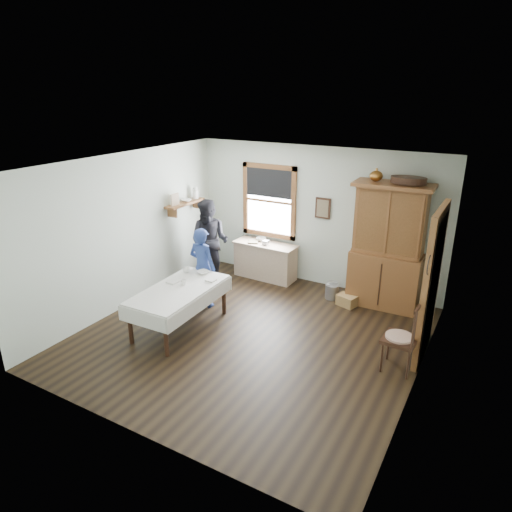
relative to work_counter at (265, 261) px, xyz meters
The scene contains 20 objects.
room 2.59m from the work_counter, 66.96° to the right, with size 5.01×5.01×2.70m.
window 1.29m from the work_counter, 103.59° to the left, with size 1.18×0.07×1.48m.
doorway 3.74m from the work_counter, 21.75° to the right, with size 0.09×1.14×2.22m.
wall_shelf 1.99m from the work_counter, 155.09° to the right, with size 0.24×1.00×0.44m.
framed_picture 1.62m from the work_counter, 13.29° to the left, with size 0.30×0.04×0.40m, color #311C11.
rug_beater 4.11m from the work_counter, 29.33° to the right, with size 0.27×0.27×0.01m, color black.
work_counter is the anchor object (origin of this frame).
china_hutch 2.55m from the work_counter, ahead, with size 1.30×0.62×2.22m, color brown.
dining_table 2.53m from the work_counter, 94.69° to the right, with size 0.92×1.75×0.70m, color silver.
spindle_chair 3.72m from the work_counter, 31.87° to the right, with size 0.48×0.48×1.04m, color #311C11.
pail 1.59m from the work_counter, ahead, with size 0.25×0.25×0.27m, color gray.
wicker_basket 1.96m from the work_counter, 12.27° to the right, with size 0.33×0.24×0.20m, color #9B7946.
woman_blue 1.72m from the work_counter, 102.55° to the right, with size 0.49×0.32×1.34m, color navy.
figure_dark 1.19m from the work_counter, 143.07° to the right, with size 0.75×0.59×1.55m, color black.
table_cup_a 2.03m from the work_counter, 104.91° to the right, with size 0.12×0.12×0.10m, color white.
table_cup_b 2.40m from the work_counter, 95.58° to the right, with size 0.09×0.09×0.09m, color white.
table_bowl 1.87m from the work_counter, 97.20° to the right, with size 0.22×0.22×0.05m, color white.
counter_book 0.53m from the work_counter, 167.03° to the right, with size 0.17×0.23×0.02m, color #6F614A.
counter_bowl 0.45m from the work_counter, 144.75° to the left, with size 0.21×0.21×0.07m, color white.
shelf_bowl 2.00m from the work_counter, 155.49° to the right, with size 0.22×0.22×0.05m, color white.
Camera 1 is at (3.18, -5.46, 3.72)m, focal length 32.00 mm.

